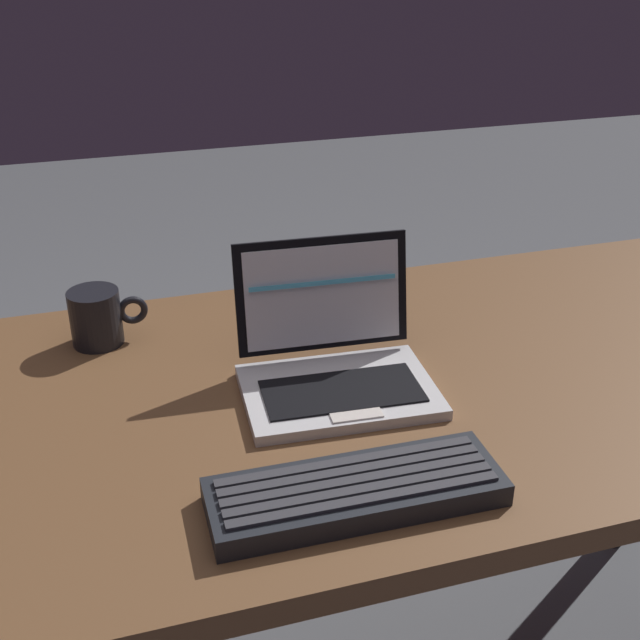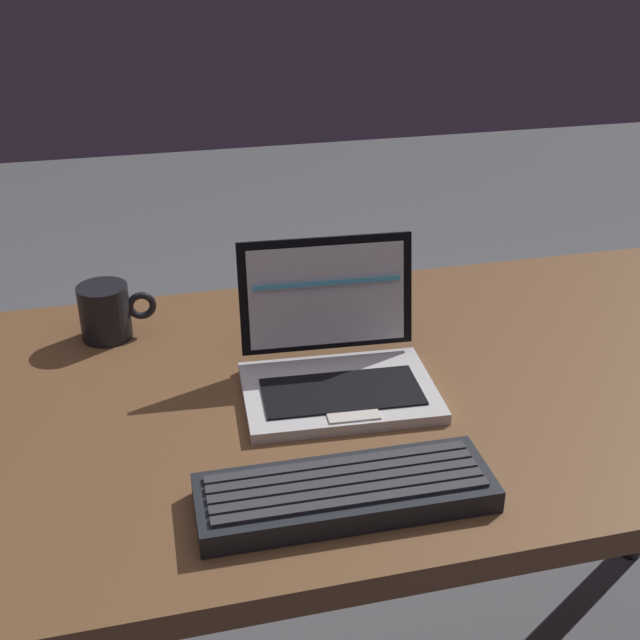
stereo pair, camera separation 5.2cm
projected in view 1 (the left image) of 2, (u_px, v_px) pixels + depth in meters
The scene contains 4 objects.
desk at pixel (333, 434), 1.18m from camera, with size 1.71×0.72×0.75m.
laptop_front at pixel (334, 362), 1.13m from camera, with size 0.27×0.23×0.19m.
external_keyboard at pixel (356, 491), 0.92m from camera, with size 0.34×0.12×0.03m.
coffee_mug at pixel (97, 317), 1.24m from camera, with size 0.12×0.08×0.09m.
Camera 1 is at (-0.30, -0.93, 1.36)m, focal length 46.04 mm.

